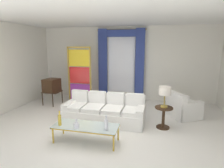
# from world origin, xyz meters

# --- Properties ---
(ground_plane) EXTENTS (16.00, 16.00, 0.00)m
(ground_plane) POSITION_xyz_m (0.00, 0.00, 0.00)
(ground_plane) COLOR white
(wall_rear) EXTENTS (8.00, 0.12, 3.00)m
(wall_rear) POSITION_xyz_m (0.00, 3.06, 1.50)
(wall_rear) COLOR white
(wall_rear) RESTS_ON ground
(wall_left) EXTENTS (0.12, 7.00, 3.00)m
(wall_left) POSITION_xyz_m (-3.66, 0.60, 1.50)
(wall_left) COLOR white
(wall_left) RESTS_ON ground
(ceiling_slab) EXTENTS (8.00, 7.60, 0.04)m
(ceiling_slab) POSITION_xyz_m (0.00, 0.80, 3.02)
(ceiling_slab) COLOR white
(curtained_window) EXTENTS (2.00, 0.17, 2.70)m
(curtained_window) POSITION_xyz_m (-0.15, 2.89, 1.74)
(curtained_window) COLOR white
(curtained_window) RESTS_ON ground
(couch_white_long) EXTENTS (2.35, 0.95, 0.86)m
(couch_white_long) POSITION_xyz_m (-0.15, 0.44, 0.31)
(couch_white_long) COLOR white
(couch_white_long) RESTS_ON ground
(coffee_table) EXTENTS (1.52, 0.57, 0.41)m
(coffee_table) POSITION_xyz_m (-0.25, -0.87, 0.38)
(coffee_table) COLOR silver
(coffee_table) RESTS_ON ground
(bottle_blue_decanter) EXTENTS (0.08, 0.08, 0.34)m
(bottle_blue_decanter) POSITION_xyz_m (0.28, -0.98, 0.55)
(bottle_blue_decanter) COLOR silver
(bottle_blue_decanter) RESTS_ON coffee_table
(bottle_crystal_tall) EXTENTS (0.07, 0.07, 0.35)m
(bottle_crystal_tall) POSITION_xyz_m (-0.84, -1.00, 0.55)
(bottle_crystal_tall) COLOR gold
(bottle_crystal_tall) RESTS_ON coffee_table
(bottle_amber_squat) EXTENTS (0.13, 0.13, 0.21)m
(bottle_amber_squat) POSITION_xyz_m (-0.41, -1.03, 0.48)
(bottle_amber_squat) COLOR silver
(bottle_amber_squat) RESTS_ON coffee_table
(vintage_tv) EXTENTS (0.62, 0.66, 1.35)m
(vintage_tv) POSITION_xyz_m (-2.57, 1.55, 0.73)
(vintage_tv) COLOR #382314
(vintage_tv) RESTS_ON ground
(armchair_white) EXTENTS (1.11, 1.10, 0.80)m
(armchair_white) POSITION_xyz_m (2.15, 1.32, 0.29)
(armchair_white) COLOR white
(armchair_white) RESTS_ON ground
(stained_glass_divider) EXTENTS (0.95, 0.05, 2.20)m
(stained_glass_divider) POSITION_xyz_m (-1.61, 2.01, 1.06)
(stained_glass_divider) COLOR gold
(stained_glass_divider) RESTS_ON ground
(peacock_figurine) EXTENTS (0.44, 0.60, 0.50)m
(peacock_figurine) POSITION_xyz_m (-1.14, 1.58, 0.22)
(peacock_figurine) COLOR beige
(peacock_figurine) RESTS_ON ground
(round_side_table) EXTENTS (0.48, 0.48, 0.59)m
(round_side_table) POSITION_xyz_m (1.54, 0.35, 0.36)
(round_side_table) COLOR #382314
(round_side_table) RESTS_ON ground
(table_lamp_brass) EXTENTS (0.32, 0.32, 0.57)m
(table_lamp_brass) POSITION_xyz_m (1.54, 0.35, 1.03)
(table_lamp_brass) COLOR #B29338
(table_lamp_brass) RESTS_ON round_side_table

